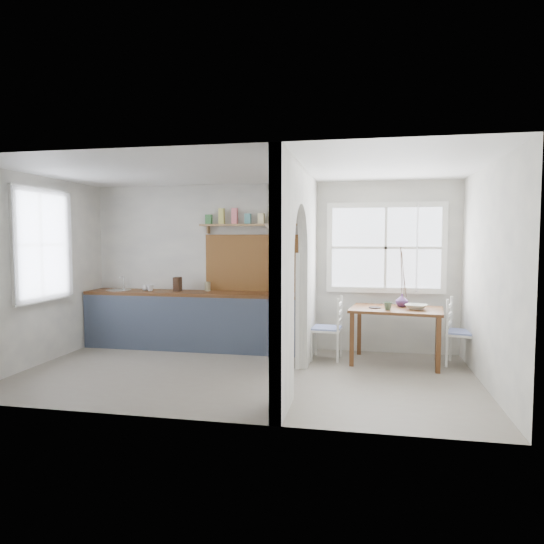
% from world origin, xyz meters
% --- Properties ---
extents(floor, '(5.80, 3.20, 0.01)m').
position_xyz_m(floor, '(0.00, 0.00, 0.00)').
color(floor, slate).
rests_on(floor, ground).
extents(ceiling, '(5.80, 3.20, 0.01)m').
position_xyz_m(ceiling, '(0.00, 0.00, 2.60)').
color(ceiling, silver).
rests_on(ceiling, walls).
extents(walls, '(5.81, 3.21, 2.60)m').
position_xyz_m(walls, '(0.00, 0.00, 1.30)').
color(walls, silver).
rests_on(walls, floor).
extents(partition, '(0.12, 3.20, 2.60)m').
position_xyz_m(partition, '(0.70, 0.06, 1.45)').
color(partition, silver).
rests_on(partition, floor).
extents(kitchen_window, '(0.10, 1.16, 1.50)m').
position_xyz_m(kitchen_window, '(-2.87, 0.00, 1.65)').
color(kitchen_window, white).
rests_on(kitchen_window, walls).
extents(nook_window, '(1.76, 0.10, 1.30)m').
position_xyz_m(nook_window, '(1.80, 1.56, 1.60)').
color(nook_window, white).
rests_on(nook_window, walls).
extents(counter, '(3.50, 0.60, 0.90)m').
position_xyz_m(counter, '(-1.13, 1.33, 0.46)').
color(counter, '#4D280F').
rests_on(counter, floor).
extents(sink, '(0.40, 0.40, 0.02)m').
position_xyz_m(sink, '(-2.43, 1.30, 0.89)').
color(sink, silver).
rests_on(sink, counter).
extents(backsplash, '(1.65, 0.03, 0.90)m').
position_xyz_m(backsplash, '(-0.20, 1.58, 1.35)').
color(backsplash, olive).
rests_on(backsplash, walls).
extents(shelf, '(1.75, 0.20, 0.21)m').
position_xyz_m(shelf, '(-0.20, 1.49, 2.01)').
color(shelf, '#A17F48').
rests_on(shelf, walls).
extents(pendant_lamp, '(0.26, 0.26, 0.16)m').
position_xyz_m(pendant_lamp, '(0.15, 1.15, 1.88)').
color(pendant_lamp, white).
rests_on(pendant_lamp, ceiling).
extents(utensil_rail, '(0.02, 0.50, 0.02)m').
position_xyz_m(utensil_rail, '(0.61, 0.90, 1.45)').
color(utensil_rail, silver).
rests_on(utensil_rail, partition).
extents(dining_table, '(1.33, 0.97, 0.77)m').
position_xyz_m(dining_table, '(1.93, 0.96, 0.39)').
color(dining_table, '#4D280F').
rests_on(dining_table, floor).
extents(chair_left, '(0.44, 0.44, 0.91)m').
position_xyz_m(chair_left, '(0.97, 1.01, 0.45)').
color(chair_left, white).
rests_on(chair_left, floor).
extents(chair_right, '(0.53, 0.53, 0.92)m').
position_xyz_m(chair_right, '(2.83, 1.01, 0.46)').
color(chair_right, white).
rests_on(chair_right, floor).
extents(kettle, '(0.20, 0.18, 0.21)m').
position_xyz_m(kettle, '(0.22, 1.19, 1.01)').
color(kettle, silver).
rests_on(kettle, counter).
extents(mug_a, '(0.12, 0.12, 0.11)m').
position_xyz_m(mug_a, '(-1.87, 1.28, 0.95)').
color(mug_a, silver).
rests_on(mug_a, counter).
extents(mug_b, '(0.15, 0.15, 0.09)m').
position_xyz_m(mug_b, '(-1.98, 1.32, 0.95)').
color(mug_b, silver).
rests_on(mug_b, counter).
extents(knife_block, '(0.11, 0.15, 0.22)m').
position_xyz_m(knife_block, '(-1.43, 1.34, 1.01)').
color(knife_block, '#352113').
rests_on(knife_block, counter).
extents(jar, '(0.11, 0.11, 0.15)m').
position_xyz_m(jar, '(-0.97, 1.45, 0.97)').
color(jar, '#9A906A').
rests_on(jar, counter).
extents(towel_magenta, '(0.02, 0.03, 0.54)m').
position_xyz_m(towel_magenta, '(0.58, 0.96, 0.28)').
color(towel_magenta, '#C32D52').
rests_on(towel_magenta, counter).
extents(towel_orange, '(0.02, 0.03, 0.48)m').
position_xyz_m(towel_orange, '(0.58, 0.92, 0.25)').
color(towel_orange, orange).
rests_on(towel_orange, counter).
extents(bowl, '(0.37, 0.37, 0.07)m').
position_xyz_m(bowl, '(2.19, 0.90, 0.81)').
color(bowl, silver).
rests_on(bowl, dining_table).
extents(table_cup, '(0.13, 0.13, 0.11)m').
position_xyz_m(table_cup, '(1.81, 0.80, 0.82)').
color(table_cup, '#526F52').
rests_on(table_cup, dining_table).
extents(plate, '(0.20, 0.20, 0.01)m').
position_xyz_m(plate, '(1.64, 0.93, 0.78)').
color(plate, black).
rests_on(plate, dining_table).
extents(vase, '(0.21, 0.21, 0.18)m').
position_xyz_m(vase, '(2.02, 1.15, 0.86)').
color(vase, '#4F2D64').
rests_on(vase, dining_table).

